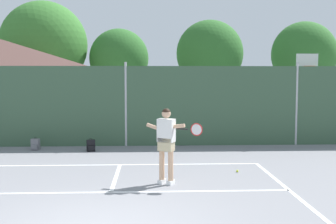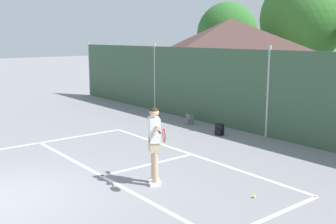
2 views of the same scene
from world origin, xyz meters
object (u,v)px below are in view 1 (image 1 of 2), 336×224
object	(u,v)px
tennis_ball	(237,171)
backpack_grey	(35,145)
tennis_player	(167,139)
backpack_black	(91,146)
basketball_hoop	(306,84)

from	to	relation	value
tennis_ball	backpack_grey	world-z (taller)	backpack_grey
tennis_player	tennis_ball	world-z (taller)	tennis_player
backpack_black	tennis_player	bearing A→B (deg)	-62.23
basketball_hoop	backpack_black	xyz separation A→B (m)	(-8.57, -2.58, -2.12)
tennis_ball	basketball_hoop	bearing A→B (deg)	55.96
tennis_player	tennis_ball	size ratio (longest dim) A/B	28.10
tennis_player	backpack_grey	world-z (taller)	tennis_player
backpack_grey	basketball_hoop	bearing A→B (deg)	11.83
basketball_hoop	tennis_ball	size ratio (longest dim) A/B	53.79
basketball_hoop	backpack_black	world-z (taller)	basketball_hoop
tennis_ball	backpack_grey	size ratio (longest dim) A/B	0.14
basketball_hoop	backpack_grey	size ratio (longest dim) A/B	7.67
basketball_hoop	tennis_ball	distance (m)	7.69
tennis_player	basketball_hoop	bearing A→B (deg)	50.05
basketball_hoop	backpack_grey	world-z (taller)	basketball_hoop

